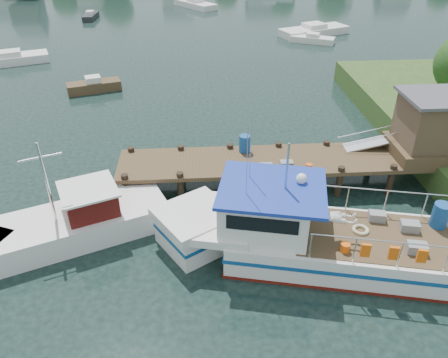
{
  "coord_description": "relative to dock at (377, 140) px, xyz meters",
  "views": [
    {
      "loc": [
        -2.16,
        -18.31,
        11.88
      ],
      "look_at": [
        -1.0,
        -1.5,
        1.3
      ],
      "focal_mm": 35.0,
      "sensor_mm": 36.0,
      "label": 1
    }
  ],
  "objects": [
    {
      "name": "moored_b",
      "position": [
        3.43,
        26.13,
        -1.88
      ],
      "size": [
        4.58,
        3.18,
        0.96
      ],
      "rotation": [
        0.0,
        0.0,
        0.18
      ],
      "color": "silver",
      "rests_on": "ground"
    },
    {
      "name": "moored_rowboat",
      "position": [
        -16.26,
        13.72,
        -1.82
      ],
      "size": [
        4.11,
        2.44,
        1.13
      ],
      "rotation": [
        0.0,
        0.0,
        -0.21
      ],
      "color": "#4A3823",
      "rests_on": "ground"
    },
    {
      "name": "moored_d",
      "position": [
        -8.25,
        45.18,
        -1.81
      ],
      "size": [
        5.97,
        6.95,
        1.17
      ],
      "rotation": [
        0.0,
        0.0,
        0.11
      ],
      "color": "silver",
      "rests_on": "ground"
    },
    {
      "name": "ground_plane",
      "position": [
        -6.51,
        -0.01,
        -2.24
      ],
      "size": [
        160.0,
        160.0,
        0.0
      ],
      "primitive_type": "plane",
      "color": "black"
    },
    {
      "name": "moored_a",
      "position": [
        -24.78,
        21.12,
        -1.82
      ],
      "size": [
        6.46,
        4.06,
        1.13
      ],
      "rotation": [
        0.0,
        0.0,
        0.0
      ],
      "color": "silver",
      "rests_on": "ground"
    },
    {
      "name": "work_boat",
      "position": [
        -14.06,
        -3.62,
        -1.51
      ],
      "size": [
        8.54,
        5.24,
        4.59
      ],
      "rotation": [
        0.0,
        0.0,
        0.39
      ],
      "color": "silver",
      "rests_on": "ground"
    },
    {
      "name": "dock",
      "position": [
        0.0,
        0.0,
        0.0
      ],
      "size": [
        16.6,
        3.0,
        4.78
      ],
      "color": "#4A3823",
      "rests_on": "ground"
    },
    {
      "name": "lobster_boat",
      "position": [
        -4.72,
        -5.41,
        -1.17
      ],
      "size": [
        12.29,
        5.8,
        5.93
      ],
      "rotation": [
        0.0,
        0.0,
        -0.22
      ],
      "color": "silver",
      "rests_on": "ground"
    },
    {
      "name": "moored_e",
      "position": [
        -21.19,
        38.68,
        -1.87
      ],
      "size": [
        1.44,
        3.67,
        1.0
      ],
      "rotation": [
        0.0,
        0.0,
        0.11
      ],
      "color": "black",
      "rests_on": "ground"
    },
    {
      "name": "moored_c",
      "position": [
        4.33,
        29.29,
        -1.79
      ],
      "size": [
        8.07,
        5.32,
        1.21
      ],
      "rotation": [
        0.0,
        0.0,
        0.22
      ],
      "color": "silver",
      "rests_on": "ground"
    }
  ]
}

